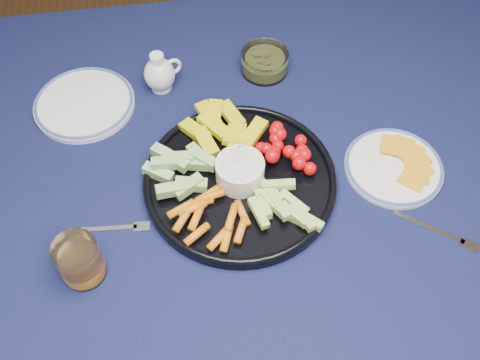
{
  "coord_description": "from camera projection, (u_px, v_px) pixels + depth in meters",
  "views": [
    {
      "loc": [
        0.03,
        -0.65,
        1.61
      ],
      "look_at": [
        0.12,
        -0.06,
        0.76
      ],
      "focal_mm": 40.0,
      "sensor_mm": 36.0,
      "label": 1
    }
  ],
  "objects": [
    {
      "name": "creamer_pitcher",
      "position": [
        160.0,
        74.0,
        1.16
      ],
      "size": [
        0.09,
        0.07,
        0.09
      ],
      "color": "white",
      "rests_on": "dining_table"
    },
    {
      "name": "juice_tumbler",
      "position": [
        80.0,
        262.0,
        0.91
      ],
      "size": [
        0.08,
        0.08,
        0.09
      ],
      "color": "white",
      "rests_on": "dining_table"
    },
    {
      "name": "pickle_bowl",
      "position": [
        265.0,
        63.0,
        1.21
      ],
      "size": [
        0.11,
        0.11,
        0.05
      ],
      "color": "white",
      "rests_on": "dining_table"
    },
    {
      "name": "dining_table",
      "position": [
        181.0,
        190.0,
        1.14
      ],
      "size": [
        1.67,
        1.07,
        0.75
      ],
      "color": "#4D2819",
      "rests_on": "ground"
    },
    {
      "name": "fork_left",
      "position": [
        117.0,
        228.0,
        0.99
      ],
      "size": [
        0.15,
        0.03,
        0.0
      ],
      "color": "silver",
      "rests_on": "dining_table"
    },
    {
      "name": "side_plate_extra",
      "position": [
        84.0,
        103.0,
        1.16
      ],
      "size": [
        0.22,
        0.22,
        0.02
      ],
      "color": "white",
      "rests_on": "dining_table"
    },
    {
      "name": "crudite_platter",
      "position": [
        239.0,
        178.0,
        1.03
      ],
      "size": [
        0.37,
        0.37,
        0.12
      ],
      "color": "black",
      "rests_on": "dining_table"
    },
    {
      "name": "fork_right",
      "position": [
        443.0,
        233.0,
        0.98
      ],
      "size": [
        0.14,
        0.11,
        0.0
      ],
      "color": "silver",
      "rests_on": "dining_table"
    },
    {
      "name": "cheese_plate",
      "position": [
        394.0,
        166.0,
        1.06
      ],
      "size": [
        0.19,
        0.19,
        0.02
      ],
      "color": "white",
      "rests_on": "dining_table"
    }
  ]
}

